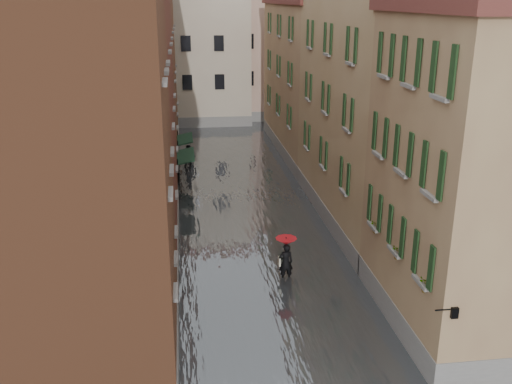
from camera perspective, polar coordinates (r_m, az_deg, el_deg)
ground at (r=23.67m, az=2.15°, el=-11.46°), size 120.00×120.00×0.00m
floodwater at (r=35.36m, az=-1.28°, el=-0.71°), size 10.00×60.00×0.20m
building_left_near at (r=19.27m, az=-17.59°, el=1.54°), size 6.00×8.00×13.00m
building_left_mid at (r=29.90m, az=-14.09°, el=7.32°), size 6.00×14.00×12.50m
building_left_far at (r=44.56m, az=-12.10°, el=12.09°), size 6.00×16.00×14.00m
building_right_near at (r=21.84m, az=21.68°, el=1.01°), size 6.00×8.00×11.50m
building_right_mid at (r=31.44m, az=12.38°, el=8.46°), size 6.00×14.00×13.00m
building_right_far at (r=45.79m, az=6.07°, el=10.99°), size 6.00×16.00×11.50m
building_end_cream at (r=58.40m, az=-7.02°, el=13.38°), size 12.00×9.00×13.00m
building_end_pink at (r=61.17m, az=1.66°, el=13.28°), size 10.00×9.00×12.00m
awning_near at (r=36.09m, az=-7.10°, el=3.51°), size 1.09×3.41×2.80m
awning_far at (r=40.50m, az=-7.18°, el=5.18°), size 1.09×3.08×2.80m
wall_lantern at (r=18.46m, az=19.12°, el=-11.26°), size 0.71×0.22×0.35m
window_planters at (r=21.33m, az=14.22°, el=-5.05°), size 0.59×5.79×0.84m
pedestrian_main at (r=25.15m, az=3.00°, el=-6.37°), size 0.95×0.95×2.06m
pedestrian_far at (r=41.73m, az=-6.68°, el=3.43°), size 1.03×0.87×1.86m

